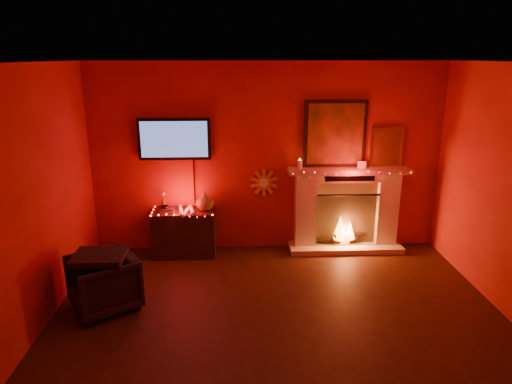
% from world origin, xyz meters
% --- Properties ---
extents(room, '(5.00, 5.00, 5.00)m').
position_xyz_m(room, '(0.00, 0.00, 1.35)').
color(room, black).
rests_on(room, ground).
extents(floor, '(5.00, 5.00, 0.00)m').
position_xyz_m(floor, '(0.00, 0.00, 0.00)').
color(floor, black).
rests_on(floor, ground).
extents(fireplace, '(1.72, 0.40, 2.18)m').
position_xyz_m(fireplace, '(1.14, 2.39, 0.72)').
color(fireplace, beige).
rests_on(fireplace, floor).
extents(tv, '(1.00, 0.07, 1.24)m').
position_xyz_m(tv, '(-1.30, 2.45, 1.65)').
color(tv, black).
rests_on(tv, room).
extents(sunburst_clock, '(0.40, 0.03, 0.40)m').
position_xyz_m(sunburst_clock, '(-0.05, 2.48, 1.00)').
color(sunburst_clock, gold).
rests_on(sunburst_clock, room).
extents(console_table, '(0.87, 0.53, 0.93)m').
position_xyz_m(console_table, '(-1.18, 2.26, 0.37)').
color(console_table, black).
rests_on(console_table, floor).
extents(armchair, '(0.95, 0.94, 0.63)m').
position_xyz_m(armchair, '(-1.95, 0.81, 0.32)').
color(armchair, black).
rests_on(armchair, floor).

